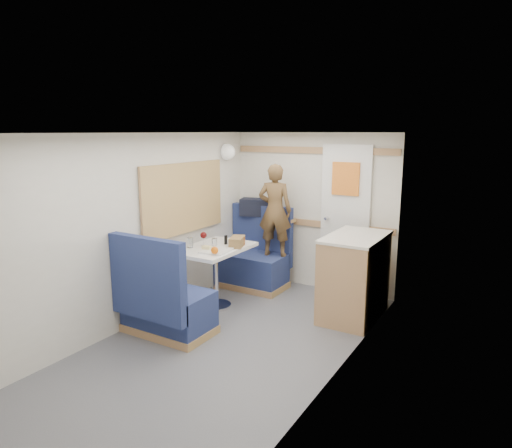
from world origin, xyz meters
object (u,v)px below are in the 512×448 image
Objects in this scene: duffel_bag at (258,207)px; orange_fruit at (215,250)px; wine_glass at (204,236)px; dome_light at (227,152)px; person at (275,210)px; tumbler_right at (215,243)px; pepper_grinder at (226,240)px; beer_glass at (242,241)px; tray at (217,250)px; bench_far at (254,264)px; dinette_table at (215,260)px; tumbler_left at (190,243)px; cheese_block at (207,248)px; galley_counter at (354,276)px; bread_loaf at (237,242)px; bench_near at (164,306)px.

orange_fruit is (0.30, -1.42, -0.23)m from duffel_bag.
duffel_bag reaches higher than wine_glass.
person is at bearing 4.16° from dome_light.
pepper_grinder is at bearing 80.46° from tumbler_right.
orange_fruit is 0.81× the size of beer_glass.
tray is (-0.16, -1.03, -0.31)m from person.
bench_far is at bearing 2.12° from dome_light.
tumbler_left is (-0.23, -0.16, 0.21)m from dinette_table.
tumbler_left is at bearing -80.73° from dome_light.
tray is 3.65× the size of cheese_block.
tumbler_left reaches higher than pepper_grinder.
duffel_bag is at bearing 159.79° from galley_counter.
dome_light is 0.99m from person.
tray reaches higher than dinette_table.
person is at bearing 83.40° from bread_loaf.
tumbler_left is (-0.52, -1.06, -0.26)m from person.
tumbler_left is at bearing 49.62° from person.
tray is at bearing -45.25° from tumbler_right.
wine_glass is 1.48× the size of tumbler_left.
bench_far reaches higher than galley_counter.
wine_glass is 0.45m from beer_glass.
beer_glass reaches higher than cheese_block.
person reaches higher than tumbler_left.
person reaches higher than wine_glass.
pepper_grinder reaches higher than beer_glass.
orange_fruit is at bearing -91.01° from beer_glass.
tray is at bearing 117.94° from orange_fruit.
person is 0.81m from pepper_grinder.
wine_glass is 0.17m from tumbler_left.
bench_far reaches higher than pepper_grinder.
bench_near is 13.20× the size of orange_fruit.
tumbler_right is (0.23, 0.15, -0.01)m from tumbler_left.
pepper_grinder reaches higher than dinette_table.
beer_glass is (0.10, 0.36, 0.04)m from tray.
beer_glass is (-1.24, -0.32, 0.30)m from galley_counter.
wine_glass is (-0.25, 0.09, 0.11)m from tray.
wine_glass is (-0.13, -0.04, 0.28)m from dinette_table.
pepper_grinder is 0.40× the size of bread_loaf.
bread_loaf is (0.20, 1.02, 0.47)m from bench_near.
galley_counter is 0.79× the size of person.
person is 14.72× the size of orange_fruit.
pepper_grinder is 0.17m from bread_loaf.
orange_fruit is at bearing 71.97° from person.
galley_counter is 2.52× the size of tray.
bench_far is 5.25× the size of dome_light.
galley_counter reaches higher than beer_glass.
duffel_bag is (-0.08, 1.12, 0.45)m from dinette_table.
dome_light is 2.51× the size of orange_fruit.
tumbler_left is at bearing -139.11° from beer_glass.
pepper_grinder is (-0.19, -0.05, 0.00)m from beer_glass.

